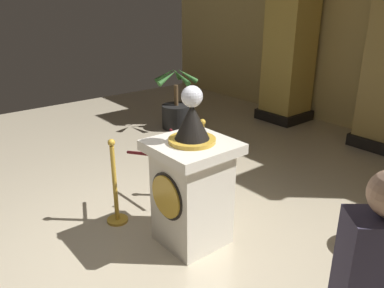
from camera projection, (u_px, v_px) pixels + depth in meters
name	position (u px, v px, depth m)	size (l,w,h in m)	color
ground_plane	(154.00, 249.00, 3.95)	(12.24, 12.24, 0.00)	beige
pedestal_clock	(192.00, 184.00, 3.86)	(0.77, 0.77, 1.67)	silver
stanchion_near	(202.00, 171.00, 4.85)	(0.24, 0.24, 1.05)	gold
stanchion_far	(116.00, 194.00, 4.31)	(0.24, 0.24, 1.01)	gold
velvet_rope	(160.00, 148.00, 4.43)	(0.67, 0.69, 0.22)	#591419
column_left	(292.00, 21.00, 7.40)	(0.91, 0.91, 4.00)	black
potted_palm_left	(176.00, 111.00, 7.47)	(0.85, 0.84, 1.20)	black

